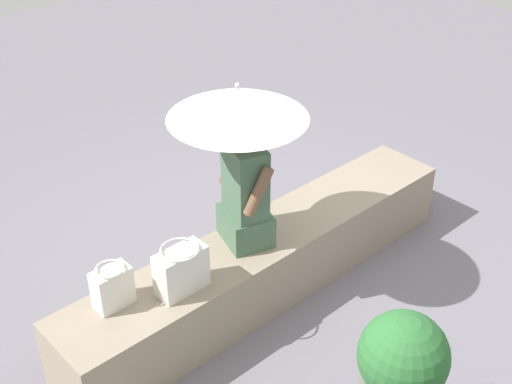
{
  "coord_description": "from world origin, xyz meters",
  "views": [
    {
      "loc": [
        -2.55,
        -2.69,
        3.16
      ],
      "look_at": [
        -0.07,
        0.03,
        0.83
      ],
      "focal_mm": 48.04,
      "sensor_mm": 36.0,
      "label": 1
    }
  ],
  "objects_px": {
    "parasol": "(238,103)",
    "person_seated": "(245,189)",
    "handbag_black": "(181,270)",
    "planter_near": "(399,381)",
    "tote_bag_canvas": "(112,287)"
  },
  "relations": [
    {
      "from": "handbag_black",
      "to": "planter_near",
      "type": "xyz_separation_m",
      "value": [
        0.4,
        -1.31,
        -0.17
      ]
    },
    {
      "from": "parasol",
      "to": "handbag_black",
      "type": "bearing_deg",
      "value": -167.84
    },
    {
      "from": "parasol",
      "to": "handbag_black",
      "type": "relative_size",
      "value": 3.61
    },
    {
      "from": "person_seated",
      "to": "tote_bag_canvas",
      "type": "relative_size",
      "value": 3.35
    },
    {
      "from": "person_seated",
      "to": "handbag_black",
      "type": "height_order",
      "value": "person_seated"
    },
    {
      "from": "handbag_black",
      "to": "parasol",
      "type": "bearing_deg",
      "value": 12.16
    },
    {
      "from": "handbag_black",
      "to": "planter_near",
      "type": "bearing_deg",
      "value": -73.04
    },
    {
      "from": "parasol",
      "to": "planter_near",
      "type": "distance_m",
      "value": 1.77
    },
    {
      "from": "person_seated",
      "to": "planter_near",
      "type": "relative_size",
      "value": 1.04
    },
    {
      "from": "person_seated",
      "to": "parasol",
      "type": "xyz_separation_m",
      "value": [
        -0.05,
        -0.0,
        0.61
      ]
    },
    {
      "from": "person_seated",
      "to": "handbag_black",
      "type": "distance_m",
      "value": 0.67
    },
    {
      "from": "tote_bag_canvas",
      "to": "planter_near",
      "type": "distance_m",
      "value": 1.67
    },
    {
      "from": "person_seated",
      "to": "planter_near",
      "type": "height_order",
      "value": "person_seated"
    },
    {
      "from": "parasol",
      "to": "person_seated",
      "type": "bearing_deg",
      "value": 3.56
    },
    {
      "from": "person_seated",
      "to": "planter_near",
      "type": "xyz_separation_m",
      "value": [
        -0.22,
        -1.43,
        -0.41
      ]
    }
  ]
}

